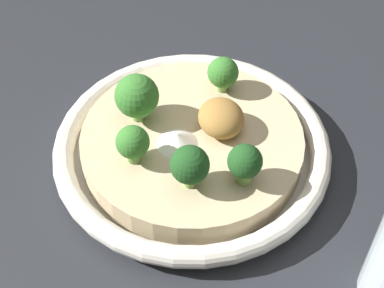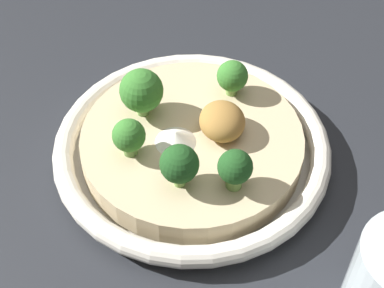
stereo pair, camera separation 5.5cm
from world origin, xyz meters
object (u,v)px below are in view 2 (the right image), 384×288
at_px(broccoli_back_left, 129,136).
at_px(broccoli_back, 141,91).
at_px(broccoli_front_right, 232,77).
at_px(broccoli_left, 179,165).
at_px(broccoli_front_left, 235,168).
at_px(risotto_bowl, 192,147).

distance_m(broccoli_back_left, broccoli_back, 0.05).
distance_m(broccoli_back_left, broccoli_front_right, 0.12).
relative_size(broccoli_left, broccoli_front_right, 1.15).
xyz_separation_m(broccoli_left, broccoli_back_left, (0.04, 0.04, -0.00)).
bearing_deg(broccoli_left, broccoli_back, 15.40).
relative_size(broccoli_front_left, broccoli_back, 0.81).
bearing_deg(broccoli_left, broccoli_front_left, -99.93).
xyz_separation_m(risotto_bowl, broccoli_back_left, (-0.01, 0.06, 0.04)).
distance_m(broccoli_front_left, broccoli_back, 0.12).
height_order(risotto_bowl, broccoli_front_right, broccoli_front_right).
relative_size(broccoli_back_left, broccoli_back, 0.76).
xyz_separation_m(broccoli_front_left, broccoli_front_right, (0.12, -0.02, -0.00)).
relative_size(broccoli_back, broccoli_front_right, 1.32).
height_order(broccoli_left, broccoli_back, broccoli_back).
bearing_deg(risotto_bowl, broccoli_front_right, -41.61).
bearing_deg(broccoli_front_right, broccoli_back, 100.80).
bearing_deg(broccoli_back_left, broccoli_left, -135.83).
xyz_separation_m(broccoli_front_left, broccoli_back, (0.10, 0.07, 0.00)).
bearing_deg(broccoli_front_right, risotto_bowl, 138.39).
relative_size(risotto_bowl, broccoli_back_left, 6.93).
distance_m(broccoli_left, broccoli_back, 0.09).
distance_m(risotto_bowl, broccoli_front_right, 0.08).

